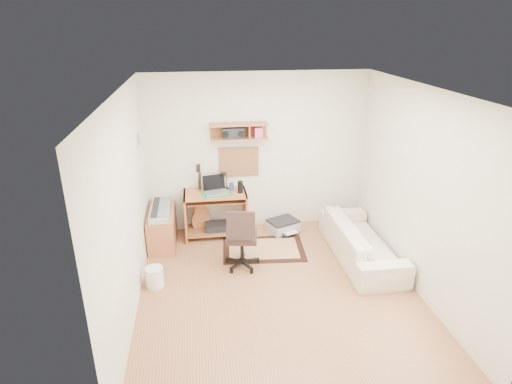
{
  "coord_description": "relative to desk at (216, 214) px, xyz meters",
  "views": [
    {
      "loc": [
        -0.95,
        -4.63,
        3.31
      ],
      "look_at": [
        -0.15,
        1.05,
        1.0
      ],
      "focal_mm": 29.95,
      "sensor_mm": 36.0,
      "label": 1
    }
  ],
  "objects": [
    {
      "name": "sofa",
      "position": [
        2.1,
        -1.03,
        -0.0
      ],
      "size": [
        0.55,
        1.9,
        0.74
      ],
      "primitive_type": "imported",
      "rotation": [
        0.0,
        0.0,
        1.57
      ],
      "color": "beige",
      "rests_on": "floor"
    },
    {
      "name": "wall_photo",
      "position": [
        -1.07,
        -0.23,
        1.34
      ],
      "size": [
        0.02,
        0.2,
        0.15
      ],
      "primitive_type": "cube",
      "color": "#4C8CBF",
      "rests_on": "left_wall"
    },
    {
      "name": "right_wall",
      "position": [
        2.52,
        -1.73,
        0.93
      ],
      "size": [
        0.01,
        4.0,
        2.6
      ],
      "primitive_type": "cube",
      "color": "silver",
      "rests_on": "ground"
    },
    {
      "name": "back_wall",
      "position": [
        0.72,
        0.28,
        0.93
      ],
      "size": [
        3.6,
        0.01,
        2.6
      ],
      "primitive_type": "cube",
      "color": "silver",
      "rests_on": "ground"
    },
    {
      "name": "speaker",
      "position": [
        0.4,
        -0.05,
        0.47
      ],
      "size": [
        0.09,
        0.09,
        0.19
      ],
      "primitive_type": "cylinder",
      "color": "black",
      "rests_on": "desk"
    },
    {
      "name": "laptop",
      "position": [
        0.02,
        -0.02,
        0.51
      ],
      "size": [
        0.43,
        0.43,
        0.27
      ],
      "primitive_type": null,
      "rotation": [
        0.0,
        0.0,
        0.23
      ],
      "color": "silver",
      "rests_on": "desk"
    },
    {
      "name": "boombox",
      "position": [
        0.32,
        0.15,
        1.3
      ],
      "size": [
        0.34,
        0.15,
        0.17
      ],
      "primitive_type": "cube",
      "color": "black",
      "rests_on": "wall_shelf"
    },
    {
      "name": "cabinet",
      "position": [
        -0.86,
        -0.18,
        -0.1
      ],
      "size": [
        0.4,
        0.9,
        0.55
      ],
      "primitive_type": "cube",
      "color": "#BF6E43",
      "rests_on": "floor"
    },
    {
      "name": "music_keyboard",
      "position": [
        -0.86,
        -0.18,
        0.21
      ],
      "size": [
        0.28,
        0.9,
        0.08
      ],
      "primitive_type": "cube",
      "color": "#B2B5BA",
      "rests_on": "cabinet"
    },
    {
      "name": "floor",
      "position": [
        0.72,
        -1.73,
        -0.38
      ],
      "size": [
        3.6,
        4.0,
        0.01
      ],
      "primitive_type": "cube",
      "color": "#A66D45",
      "rests_on": "ground"
    },
    {
      "name": "guitar",
      "position": [
        -0.25,
        0.13,
        0.21
      ],
      "size": [
        0.35,
        0.27,
        1.17
      ],
      "primitive_type": null,
      "rotation": [
        0.0,
        0.0,
        0.25
      ],
      "color": "#B86A38",
      "rests_on": "floor"
    },
    {
      "name": "rug",
      "position": [
        0.7,
        -0.61,
        -0.37
      ],
      "size": [
        1.31,
        0.92,
        0.02
      ],
      "primitive_type": "cube",
      "rotation": [
        0.0,
        0.0,
        -0.07
      ],
      "color": "beige",
      "rests_on": "floor"
    },
    {
      "name": "left_wall",
      "position": [
        -1.09,
        -1.73,
        0.93
      ],
      "size": [
        0.01,
        4.0,
        2.6
      ],
      "primitive_type": "cube",
      "color": "silver",
      "rests_on": "ground"
    },
    {
      "name": "desk_lamp",
      "position": [
        0.2,
        0.14,
        0.53
      ],
      "size": [
        0.1,
        0.1,
        0.31
      ],
      "primitive_type": null,
      "color": "black",
      "rests_on": "desk"
    },
    {
      "name": "desk",
      "position": [
        0.0,
        0.0,
        0.0
      ],
      "size": [
        1.0,
        0.55,
        0.75
      ],
      "primitive_type": null,
      "color": "#BF6E43",
      "rests_on": "floor"
    },
    {
      "name": "task_chair",
      "position": [
        0.32,
        -1.03,
        0.1
      ],
      "size": [
        0.56,
        0.56,
        0.95
      ],
      "primitive_type": null,
      "rotation": [
        0.0,
        0.0,
        -0.16
      ],
      "color": "#32211D",
      "rests_on": "floor"
    },
    {
      "name": "cork_board",
      "position": [
        0.42,
        0.25,
        0.79
      ],
      "size": [
        0.64,
        0.03,
        0.49
      ],
      "primitive_type": "cube",
      "color": "tan",
      "rests_on": "back_wall"
    },
    {
      "name": "wall_shelf",
      "position": [
        0.42,
        0.15,
        1.32
      ],
      "size": [
        0.9,
        0.25,
        0.26
      ],
      "primitive_type": "cube",
      "color": "#BF6E43",
      "rests_on": "back_wall"
    },
    {
      "name": "printer",
      "position": [
        1.12,
        -0.01,
        -0.29
      ],
      "size": [
        0.6,
        0.55,
        0.19
      ],
      "primitive_type": "cube",
      "rotation": [
        0.0,
        0.0,
        0.41
      ],
      "color": "#A5A8AA",
      "rests_on": "floor"
    },
    {
      "name": "waste_basket",
      "position": [
        -0.89,
        -1.38,
        -0.24
      ],
      "size": [
        0.26,
        0.26,
        0.28
      ],
      "primitive_type": "cylinder",
      "rotation": [
        0.0,
        0.0,
        -0.11
      ],
      "color": "white",
      "rests_on": "floor"
    },
    {
      "name": "pencil_cup",
      "position": [
        0.27,
        0.1,
        0.43
      ],
      "size": [
        0.08,
        0.08,
        0.11
      ],
      "primitive_type": "cylinder",
      "color": "#314694",
      "rests_on": "desk"
    },
    {
      "name": "ceiling",
      "position": [
        0.72,
        -1.73,
        2.23
      ],
      "size": [
        3.6,
        4.0,
        0.01
      ],
      "primitive_type": "cube",
      "color": "white",
      "rests_on": "ground"
    }
  ]
}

